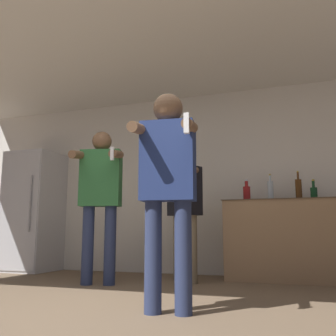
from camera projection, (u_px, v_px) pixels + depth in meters
ground_plane at (58, 327)px, 2.30m from camera, size 14.00×14.00×0.00m
wall_back at (189, 183)px, 5.37m from camera, size 7.00×0.06×2.55m
ceiling_slab at (150, 49)px, 4.15m from camera, size 7.00×3.55×0.05m
refrigerator at (33, 211)px, 5.69m from camera, size 0.70×0.72×1.77m
counter at (282, 240)px, 4.53m from camera, size 1.36×0.65×0.96m
bottle_green_wine at (314, 192)px, 4.52m from camera, size 0.08×0.08×0.25m
bottle_short_whiskey at (247, 192)px, 4.78m from camera, size 0.09×0.09×0.29m
bottle_amber_bourbon at (299, 189)px, 4.58m from camera, size 0.08×0.08×0.36m
bottle_dark_rum at (271, 190)px, 4.69m from camera, size 0.07×0.07×0.34m
person_woman_foreground at (168, 178)px, 2.80m from camera, size 0.50×0.47×1.64m
person_man_side at (100, 191)px, 4.26m from camera, size 0.61×0.60×1.74m
person_spectator_back at (184, 202)px, 4.44m from camera, size 0.55×0.56×1.55m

